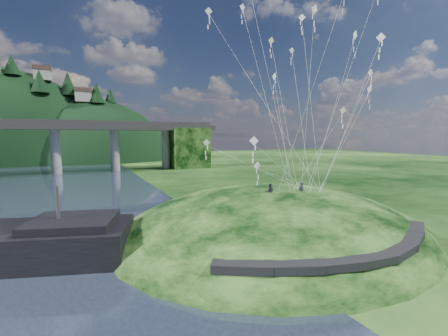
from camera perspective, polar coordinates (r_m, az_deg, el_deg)
name	(u,v)px	position (r m, az deg, el deg)	size (l,w,h in m)	color
ground	(214,250)	(29.19, -1.93, -15.39)	(320.00, 320.00, 0.00)	black
grass_hill	(272,245)	(35.09, 9.06, -14.27)	(36.00, 32.00, 13.00)	black
footpath	(357,251)	(25.40, 24.08, -14.31)	(22.29, 5.84, 0.83)	black
bridge	(11,139)	(96.06, -35.46, 4.51)	(160.00, 11.00, 15.00)	#2D2B2B
wooden_dock	(175,232)	(33.36, -9.29, -11.94)	(12.53, 4.78, 0.89)	#332715
kite_flyers	(282,183)	(31.70, 11.03, -2.79)	(4.31, 1.68, 1.94)	#272934
kite_swarm	(297,56)	(34.36, 13.69, 20.00)	(16.62, 15.76, 21.68)	silver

